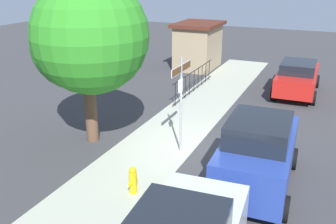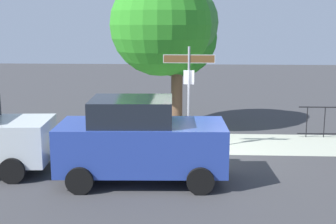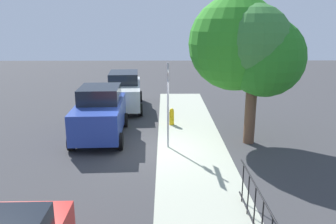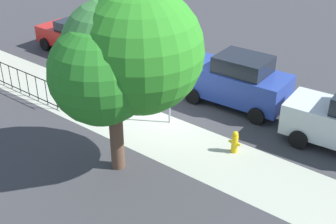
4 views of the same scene
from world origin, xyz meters
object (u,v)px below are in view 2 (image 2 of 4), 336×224
street_sign (189,79)px  fire_hydrant (97,136)px  shade_tree (169,27)px  car_blue (140,141)px

street_sign → fire_hydrant: size_ratio=4.08×
shade_tree → car_blue: shade_tree is taller
street_sign → shade_tree: size_ratio=0.57×
fire_hydrant → shade_tree: bearing=52.4°
car_blue → fire_hydrant: car_blue is taller
street_sign → shade_tree: bearing=104.2°
shade_tree → car_blue: size_ratio=1.35×
shade_tree → fire_hydrant: (-2.12, -2.76, -3.33)m
car_blue → fire_hydrant: (-1.71, 2.94, -0.64)m
car_blue → fire_hydrant: size_ratio=5.30×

